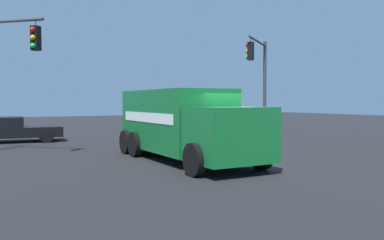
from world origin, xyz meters
TOP-DOWN VIEW (x-y plane):
  - ground_plane at (0.00, 0.00)m, footprint 100.00×100.00m
  - delivery_truck at (2.06, 0.91)m, footprint 7.56×2.92m
  - traffic_light_primary at (7.15, -6.94)m, footprint 2.44×3.16m
  - pickup_black at (12.65, 5.84)m, footprint 2.64×5.36m
  - sedan_white at (11.96, -4.47)m, footprint 2.20×4.38m

SIDE VIEW (x-z plane):
  - ground_plane at x=0.00m, z-range 0.00..0.00m
  - sedan_white at x=11.96m, z-range -0.03..1.28m
  - pickup_black at x=12.65m, z-range 0.04..1.42m
  - delivery_truck at x=2.06m, z-range 0.07..2.73m
  - traffic_light_primary at x=7.15m, z-range 0.90..6.75m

